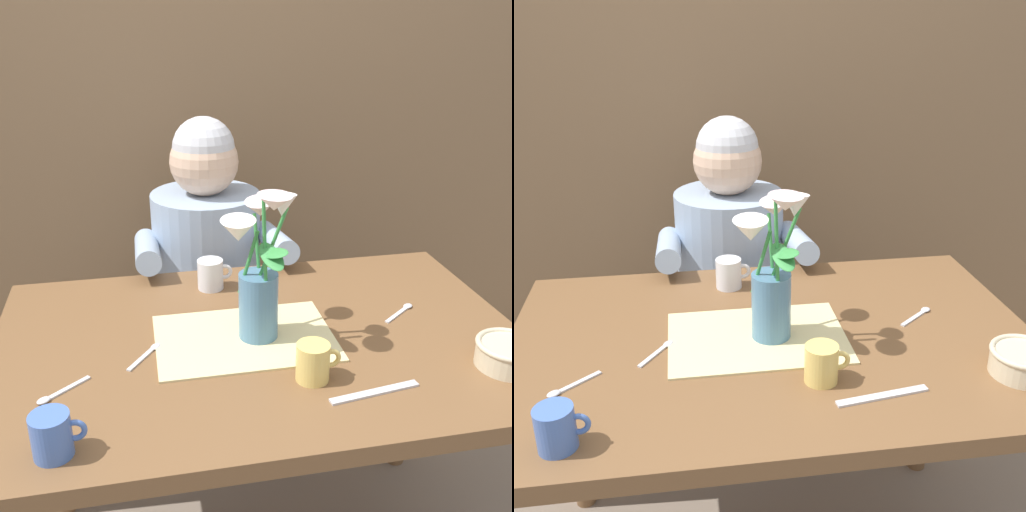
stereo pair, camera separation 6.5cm
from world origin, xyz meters
TOP-DOWN VIEW (x-y plane):
  - wood_panel_backdrop at (0.00, 1.05)m, footprint 4.00×0.10m
  - dining_table at (0.00, 0.00)m, footprint 1.20×0.80m
  - seated_person at (-0.05, 0.62)m, footprint 0.45×0.47m
  - striped_placemat at (-0.04, 0.00)m, footprint 0.40×0.28m
  - flower_vase at (-0.01, -0.00)m, footprint 0.18×0.26m
  - ceramic_bowl at (0.48, -0.22)m, footprint 0.14×0.14m
  - dinner_knife at (0.17, -0.26)m, footprint 0.19×0.04m
  - tea_cup at (-0.42, -0.31)m, footprint 0.09×0.07m
  - ceramic_mug at (0.07, -0.18)m, footprint 0.09×0.07m
  - coffee_cup at (-0.08, 0.28)m, footprint 0.09×0.07m
  - spoon_0 at (0.37, 0.05)m, footprint 0.10×0.08m
  - spoon_1 at (-0.25, -0.02)m, footprint 0.08×0.11m
  - spoon_2 at (-0.44, -0.14)m, footprint 0.10×0.09m

SIDE VIEW (x-z plane):
  - seated_person at x=-0.05m, z-range 0.00..1.13m
  - dining_table at x=0.00m, z-range 0.27..1.01m
  - striped_placemat at x=-0.04m, z-range 0.74..0.74m
  - dinner_knife at x=0.17m, z-range 0.74..0.74m
  - spoon_0 at x=0.37m, z-range 0.74..0.75m
  - spoon_1 at x=-0.25m, z-range 0.74..0.75m
  - spoon_2 at x=-0.44m, z-range 0.74..0.75m
  - ceramic_bowl at x=0.48m, z-range 0.74..0.80m
  - tea_cup at x=-0.42m, z-range 0.74..0.82m
  - ceramic_mug at x=0.07m, z-range 0.74..0.82m
  - coffee_cup at x=-0.08m, z-range 0.74..0.82m
  - flower_vase at x=-0.01m, z-range 0.73..1.09m
  - wood_panel_backdrop at x=0.00m, z-range 0.00..2.50m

